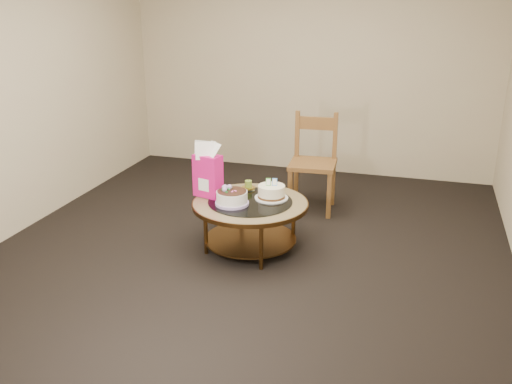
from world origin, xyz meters
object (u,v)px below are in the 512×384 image
(gift_bag, at_px, (208,170))
(dining_chair, at_px, (313,162))
(decorated_cake, at_px, (232,198))
(coffee_table, at_px, (250,210))
(cream_cake, at_px, (271,192))

(gift_bag, xyz_separation_m, dining_chair, (0.73, 1.13, -0.19))
(decorated_cake, height_order, dining_chair, dining_chair)
(decorated_cake, bearing_deg, dining_chair, 70.08)
(coffee_table, relative_size, decorated_cake, 3.50)
(cream_cake, xyz_separation_m, gift_bag, (-0.56, -0.10, 0.18))
(cream_cake, distance_m, gift_bag, 0.60)
(coffee_table, height_order, cream_cake, cream_cake)
(coffee_table, relative_size, cream_cake, 3.44)
(decorated_cake, relative_size, dining_chair, 0.29)
(coffee_table, bearing_deg, gift_bag, 176.47)
(gift_bag, distance_m, dining_chair, 1.36)
(dining_chair, bearing_deg, coffee_table, -109.92)
(cream_cake, distance_m, dining_chair, 1.05)
(gift_bag, relative_size, dining_chair, 0.49)
(coffee_table, height_order, decorated_cake, decorated_cake)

